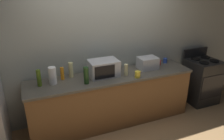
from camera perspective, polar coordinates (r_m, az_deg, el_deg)
The scene contains 15 objects.
ground_plane at distance 3.78m, azimuth 2.39°, elevation -16.37°, with size 8.00×8.00×0.00m, color #A87F51.
back_wall at distance 3.85m, azimuth -2.33°, elevation 6.97°, with size 6.40×0.10×2.70m, color #9EA399.
counter_run at distance 3.83m, azimuth 0.00°, elevation -7.62°, with size 2.84×0.64×0.90m.
stove_range at distance 4.87m, azimuth 22.37°, elevation -2.54°, with size 0.60×0.61×1.08m.
microwave at distance 3.58m, azimuth -2.24°, elevation 0.49°, with size 0.48×0.35×0.27m.
toaster_oven at distance 3.95m, azimuth 9.34°, elevation 1.84°, with size 0.34×0.26×0.21m, color #B7BABF.
paper_towel_roll at distance 3.41m, azimuth -15.35°, elevation -1.44°, with size 0.12×0.12×0.27m, color white.
bottle_olive_oil at distance 3.41m, azimuth -18.66°, elevation -1.99°, with size 0.06×0.06×0.26m, color #4C6B19.
bottle_wine at distance 3.32m, azimuth -6.79°, elevation -1.42°, with size 0.08×0.08×0.27m, color #1E3F19.
bottle_hand_soap at distance 3.62m, azimuth 3.72°, elevation 0.04°, with size 0.06×0.06×0.20m, color beige.
bottle_vinegar at distance 3.59m, azimuth -10.75°, elevation 0.02°, with size 0.07×0.07×0.25m, color beige.
bottle_dish_soap at distance 3.55m, azimuth -12.95°, elevation -0.90°, with size 0.06×0.06×0.20m, color orange.
mug_yellow at distance 3.57m, azimuth 6.73°, elevation -1.14°, with size 0.09×0.09×0.11m, color yellow.
mug_blue at distance 4.32m, azimuth 13.78°, elevation 2.43°, with size 0.08×0.08×0.09m, color #2D4CB2.
mug_red at distance 4.17m, azimuth 12.10°, elevation 1.91°, with size 0.08×0.08×0.09m, color red.
Camera 1 is at (-1.26, -2.69, 2.35)m, focal length 34.82 mm.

